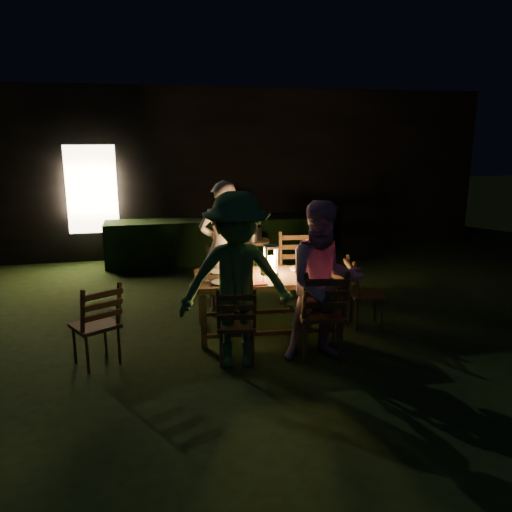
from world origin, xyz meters
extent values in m
plane|color=black|center=(0.00, 0.00, 0.00)|extent=(40.00, 40.00, 0.00)
cube|color=black|center=(0.00, 6.20, 1.60)|extent=(10.00, 4.00, 3.20)
cube|color=#FFE5B2|center=(-2.80, 4.21, 1.35)|extent=(0.90, 0.06, 1.60)
cube|color=black|center=(-0.50, 3.75, 0.40)|extent=(4.20, 0.70, 0.80)
cube|color=#462D17|center=(-0.46, 0.13, 0.68)|extent=(1.76, 0.96, 0.06)
cube|color=#462D17|center=(-1.27, -0.17, 0.31)|extent=(0.06, 0.06, 0.63)
cube|color=#462D17|center=(-1.22, 0.53, 0.31)|extent=(0.06, 0.06, 0.63)
cube|color=#462D17|center=(0.29, -0.28, 0.31)|extent=(0.06, 0.06, 0.63)
cube|color=#462D17|center=(0.34, 0.42, 0.31)|extent=(0.06, 0.06, 0.63)
cube|color=#462D17|center=(-0.96, -0.59, 0.41)|extent=(0.46, 0.45, 0.04)
cube|color=#462D17|center=(-0.99, -0.76, 0.66)|extent=(0.42, 0.20, 0.47)
cube|color=#462D17|center=(-0.07, -0.65, 0.47)|extent=(0.53, 0.51, 0.04)
cube|color=#462D17|center=(-0.10, -0.85, 0.77)|extent=(0.48, 0.23, 0.54)
cube|color=#462D17|center=(-0.86, 0.90, 0.42)|extent=(0.42, 0.40, 0.04)
cube|color=#462D17|center=(-0.86, 1.08, 0.69)|extent=(0.42, 0.14, 0.49)
cube|color=#462D17|center=(0.14, 0.84, 0.49)|extent=(0.53, 0.52, 0.04)
cube|color=#462D17|center=(0.16, 1.04, 0.79)|extent=(0.49, 0.22, 0.56)
cube|color=#462D17|center=(0.78, 0.04, 0.41)|extent=(0.45, 0.47, 0.04)
cube|color=#462D17|center=(0.61, 0.07, 0.67)|extent=(0.21, 0.42, 0.47)
cube|color=#462D17|center=(-2.40, -0.35, 0.43)|extent=(0.56, 0.55, 0.04)
cube|color=#462D17|center=(-2.31, -0.50, 0.69)|extent=(0.43, 0.33, 0.49)
imported|color=beige|center=(-0.86, 0.97, 0.88)|extent=(0.67, 0.47, 1.77)
imported|color=#C98AB1|center=(-0.07, -0.72, 0.85)|extent=(0.87, 0.70, 1.70)
imported|color=#366C36|center=(-0.97, -0.66, 0.90)|extent=(1.21, 0.75, 1.81)
cube|color=white|center=(-0.41, 0.17, 0.73)|extent=(0.15, 0.15, 0.03)
cube|color=white|center=(-0.41, 0.17, 1.05)|extent=(0.16, 0.16, 0.03)
cylinder|color=#FF9E3F|center=(-0.41, 0.17, 0.84)|extent=(0.09, 0.09, 0.18)
cylinder|color=white|center=(-1.00, 0.38, 0.72)|extent=(0.25, 0.25, 0.01)
cylinder|color=white|center=(-1.03, -0.06, 0.72)|extent=(0.25, 0.25, 0.01)
cylinder|color=white|center=(0.00, 0.31, 0.72)|extent=(0.25, 0.25, 0.01)
cylinder|color=white|center=(-0.03, -0.12, 0.72)|extent=(0.25, 0.25, 0.01)
cylinder|color=#0F471E|center=(-0.71, 0.14, 0.85)|extent=(0.07, 0.07, 0.28)
cube|color=red|center=(-0.64, -0.18, 0.72)|extent=(0.18, 0.14, 0.01)
cube|color=red|center=(0.06, -0.21, 0.72)|extent=(0.18, 0.14, 0.01)
cube|color=black|center=(-1.10, -0.13, 0.71)|extent=(0.14, 0.07, 0.01)
cylinder|color=olive|center=(-0.23, 2.10, 0.70)|extent=(0.54, 0.54, 0.04)
cylinder|color=olive|center=(-0.23, 2.10, 0.35)|extent=(0.06, 0.06, 0.70)
cylinder|color=#A5A8AD|center=(-0.23, 2.10, 0.83)|extent=(0.30, 0.30, 0.22)
cylinder|color=#0F471E|center=(-0.28, 2.06, 0.88)|extent=(0.07, 0.07, 0.32)
cylinder|color=#0F471E|center=(-0.18, 2.14, 0.88)|extent=(0.07, 0.07, 0.32)
camera|label=1|loc=(-1.81, -5.40, 2.34)|focal=35.00mm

